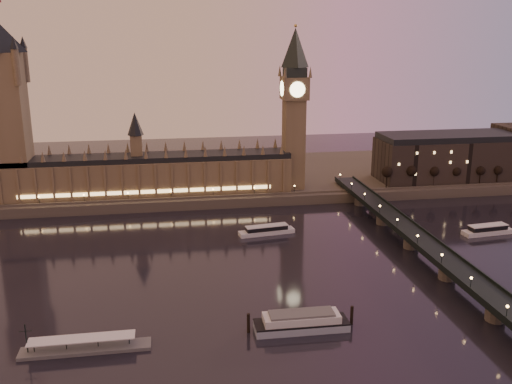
# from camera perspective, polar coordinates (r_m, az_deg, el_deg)

# --- Properties ---
(ground) EXTENTS (700.00, 700.00, 0.00)m
(ground) POSITION_cam_1_polar(r_m,az_deg,el_deg) (258.46, -2.13, -8.32)
(ground) COLOR black
(ground) RESTS_ON ground
(far_embankment) EXTENTS (560.00, 130.00, 6.00)m
(far_embankment) POSITION_cam_1_polar(r_m,az_deg,el_deg) (416.38, -0.88, 1.49)
(far_embankment) COLOR #423D35
(far_embankment) RESTS_ON ground
(palace_of_westminster) EXTENTS (180.00, 26.62, 52.00)m
(palace_of_westminster) POSITION_cam_1_polar(r_m,az_deg,el_deg) (365.23, -10.82, 2.20)
(palace_of_westminster) COLOR brown
(palace_of_westminster) RESTS_ON ground
(victoria_tower) EXTENTS (31.68, 31.68, 118.00)m
(victoria_tower) POSITION_cam_1_polar(r_m,az_deg,el_deg) (369.08, -23.80, 8.26)
(victoria_tower) COLOR brown
(victoria_tower) RESTS_ON ground
(big_ben) EXTENTS (17.68, 17.68, 104.00)m
(big_ben) POSITION_cam_1_polar(r_m,az_deg,el_deg) (367.18, 3.85, 9.22)
(big_ben) COLOR brown
(big_ben) RESTS_ON ground
(westminster_bridge) EXTENTS (13.20, 260.00, 15.30)m
(westminster_bridge) POSITION_cam_1_polar(r_m,az_deg,el_deg) (281.60, 16.79, -5.72)
(westminster_bridge) COLOR black
(westminster_bridge) RESTS_ON ground
(city_block) EXTENTS (155.00, 45.00, 34.00)m
(city_block) POSITION_cam_1_polar(r_m,az_deg,el_deg) (436.22, 21.83, 3.60)
(city_block) COLOR black
(city_block) RESTS_ON ground
(bare_tree_0) EXTENTS (6.54, 6.54, 13.31)m
(bare_tree_0) POSITION_cam_1_polar(r_m,az_deg,el_deg) (382.84, 13.11, 1.80)
(bare_tree_0) COLOR black
(bare_tree_0) RESTS_ON ground
(bare_tree_1) EXTENTS (6.54, 6.54, 13.31)m
(bare_tree_1) POSITION_cam_1_polar(r_m,az_deg,el_deg) (389.07, 15.27, 1.88)
(bare_tree_1) COLOR black
(bare_tree_1) RESTS_ON ground
(bare_tree_2) EXTENTS (6.54, 6.54, 13.31)m
(bare_tree_2) POSITION_cam_1_polar(r_m,az_deg,el_deg) (395.84, 17.36, 1.94)
(bare_tree_2) COLOR black
(bare_tree_2) RESTS_ON ground
(bare_tree_3) EXTENTS (6.54, 6.54, 13.31)m
(bare_tree_3) POSITION_cam_1_polar(r_m,az_deg,el_deg) (403.12, 19.38, 2.01)
(bare_tree_3) COLOR black
(bare_tree_3) RESTS_ON ground
(bare_tree_4) EXTENTS (6.54, 6.54, 13.31)m
(bare_tree_4) POSITION_cam_1_polar(r_m,az_deg,el_deg) (410.88, 21.33, 2.06)
(bare_tree_4) COLOR black
(bare_tree_4) RESTS_ON ground
(bare_tree_5) EXTENTS (6.54, 6.54, 13.31)m
(bare_tree_5) POSITION_cam_1_polar(r_m,az_deg,el_deg) (419.10, 23.20, 2.12)
(bare_tree_5) COLOR black
(bare_tree_5) RESTS_ON ground
(cruise_boat_a) EXTENTS (30.99, 10.76, 4.86)m
(cruise_boat_a) POSITION_cam_1_polar(r_m,az_deg,el_deg) (308.10, 1.08, -3.84)
(cruise_boat_a) COLOR silver
(cruise_boat_a) RESTS_ON ground
(cruise_boat_b) EXTENTS (28.91, 10.01, 5.23)m
(cruise_boat_b) POSITION_cam_1_polar(r_m,az_deg,el_deg) (332.44, 22.16, -3.53)
(cruise_boat_b) COLOR silver
(cruise_boat_b) RESTS_ON ground
(moored_barge) EXTENTS (39.96, 10.11, 7.32)m
(moored_barge) POSITION_cam_1_polar(r_m,az_deg,el_deg) (214.08, 4.56, -12.82)
(moored_barge) COLOR #94A4BC
(moored_barge) RESTS_ON ground
(pontoon_pier) EXTENTS (43.94, 7.32, 11.72)m
(pontoon_pier) POSITION_cam_1_polar(r_m,az_deg,el_deg) (210.11, -16.73, -14.65)
(pontoon_pier) COLOR #595B5E
(pontoon_pier) RESTS_ON ground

